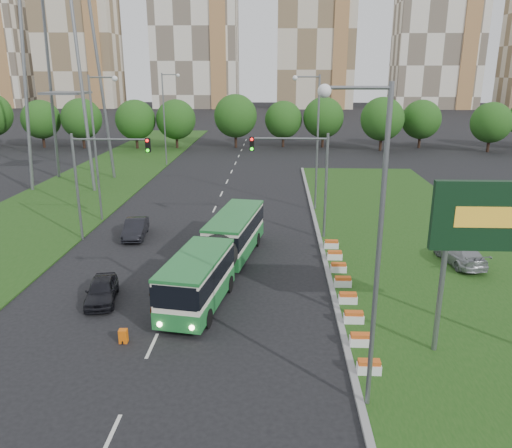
{
  "coord_description": "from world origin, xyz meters",
  "views": [
    {
      "loc": [
        2.73,
        -26.37,
        12.32
      ],
      "look_at": [
        1.41,
        5.1,
        2.6
      ],
      "focal_mm": 35.0,
      "sensor_mm": 36.0,
      "label": 1
    }
  ],
  "objects_px": {
    "car_left_far": "(136,228)",
    "pedestrian": "(153,306)",
    "billboard": "(503,224)",
    "traffic_mast_left": "(97,170)",
    "traffic_mast_median": "(304,169)",
    "shopping_trolley": "(123,336)",
    "car_left_near": "(102,290)",
    "car_median": "(460,254)",
    "articulated_bus": "(218,252)"
  },
  "relations": [
    {
      "from": "traffic_mast_left",
      "to": "shopping_trolley",
      "type": "xyz_separation_m",
      "value": [
        5.97,
        -14.76,
        -5.02
      ]
    },
    {
      "from": "car_left_near",
      "to": "car_median",
      "type": "xyz_separation_m",
      "value": [
        21.71,
        6.19,
        0.15
      ]
    },
    {
      "from": "pedestrian",
      "to": "articulated_bus",
      "type": "bearing_deg",
      "value": -27.93
    },
    {
      "from": "traffic_mast_median",
      "to": "shopping_trolley",
      "type": "relative_size",
      "value": 11.98
    },
    {
      "from": "billboard",
      "to": "car_left_far",
      "type": "relative_size",
      "value": 1.86
    },
    {
      "from": "pedestrian",
      "to": "shopping_trolley",
      "type": "bearing_deg",
      "value": 154.42
    },
    {
      "from": "car_left_near",
      "to": "traffic_mast_left",
      "type": "bearing_deg",
      "value": 97.28
    },
    {
      "from": "articulated_bus",
      "to": "car_left_near",
      "type": "bearing_deg",
      "value": -138.38
    },
    {
      "from": "articulated_bus",
      "to": "car_median",
      "type": "bearing_deg",
      "value": 17.76
    },
    {
      "from": "billboard",
      "to": "car_left_near",
      "type": "distance_m",
      "value": 20.44
    },
    {
      "from": "car_left_near",
      "to": "car_median",
      "type": "bearing_deg",
      "value": 4.74
    },
    {
      "from": "articulated_bus",
      "to": "pedestrian",
      "type": "relative_size",
      "value": 10.2
    },
    {
      "from": "traffic_mast_median",
      "to": "car_left_far",
      "type": "height_order",
      "value": "traffic_mast_median"
    },
    {
      "from": "traffic_mast_median",
      "to": "car_left_near",
      "type": "xyz_separation_m",
      "value": [
        -11.67,
        -11.44,
        -4.69
      ]
    },
    {
      "from": "traffic_mast_median",
      "to": "shopping_trolley",
      "type": "bearing_deg",
      "value": -120.24
    },
    {
      "from": "billboard",
      "to": "shopping_trolley",
      "type": "distance_m",
      "value": 17.65
    },
    {
      "from": "billboard",
      "to": "traffic_mast_median",
      "type": "relative_size",
      "value": 1.0
    },
    {
      "from": "car_left_far",
      "to": "pedestrian",
      "type": "distance_m",
      "value": 13.98
    },
    {
      "from": "billboard",
      "to": "pedestrian",
      "type": "relative_size",
      "value": 5.19
    },
    {
      "from": "traffic_mast_left",
      "to": "car_median",
      "type": "height_order",
      "value": "traffic_mast_left"
    },
    {
      "from": "traffic_mast_median",
      "to": "traffic_mast_left",
      "type": "distance_m",
      "value": 15.19
    },
    {
      "from": "traffic_mast_left",
      "to": "car_median",
      "type": "xyz_separation_m",
      "value": [
        25.2,
        -4.25,
        -4.53
      ]
    },
    {
      "from": "traffic_mast_median",
      "to": "car_left_near",
      "type": "relative_size",
      "value": 2.05
    },
    {
      "from": "articulated_bus",
      "to": "pedestrian",
      "type": "height_order",
      "value": "articulated_bus"
    },
    {
      "from": "traffic_mast_left",
      "to": "car_left_near",
      "type": "height_order",
      "value": "traffic_mast_left"
    },
    {
      "from": "car_left_far",
      "to": "pedestrian",
      "type": "relative_size",
      "value": 2.79
    },
    {
      "from": "traffic_mast_median",
      "to": "shopping_trolley",
      "type": "height_order",
      "value": "traffic_mast_median"
    },
    {
      "from": "articulated_bus",
      "to": "traffic_mast_left",
      "type": "bearing_deg",
      "value": 154.66
    },
    {
      "from": "car_left_far",
      "to": "shopping_trolley",
      "type": "bearing_deg",
      "value": -83.04
    },
    {
      "from": "car_left_far",
      "to": "car_left_near",
      "type": "bearing_deg",
      "value": -90.36
    },
    {
      "from": "traffic_mast_median",
      "to": "shopping_trolley",
      "type": "xyz_separation_m",
      "value": [
        -9.19,
        -15.76,
        -5.02
      ]
    },
    {
      "from": "billboard",
      "to": "shopping_trolley",
      "type": "xyz_separation_m",
      "value": [
        -16.66,
        0.25,
        -5.83
      ]
    },
    {
      "from": "billboard",
      "to": "traffic_mast_median",
      "type": "xyz_separation_m",
      "value": [
        -7.47,
        16.0,
        -0.81
      ]
    },
    {
      "from": "traffic_mast_left",
      "to": "car_left_far",
      "type": "height_order",
      "value": "traffic_mast_left"
    },
    {
      "from": "billboard",
      "to": "traffic_mast_left",
      "type": "relative_size",
      "value": 1.0
    },
    {
      "from": "pedestrian",
      "to": "shopping_trolley",
      "type": "xyz_separation_m",
      "value": [
        -0.92,
        -2.27,
        -0.44
      ]
    },
    {
      "from": "billboard",
      "to": "car_left_far",
      "type": "xyz_separation_m",
      "value": [
        -20.31,
        15.73,
        -5.46
      ]
    },
    {
      "from": "traffic_mast_median",
      "to": "car_median",
      "type": "bearing_deg",
      "value": -27.6
    },
    {
      "from": "traffic_mast_left",
      "to": "pedestrian",
      "type": "xyz_separation_m",
      "value": [
        6.89,
        -12.49,
        -4.58
      ]
    },
    {
      "from": "articulated_bus",
      "to": "car_left_near",
      "type": "xyz_separation_m",
      "value": [
        -6.07,
        -3.85,
        -0.92
      ]
    },
    {
      "from": "pedestrian",
      "to": "shopping_trolley",
      "type": "height_order",
      "value": "pedestrian"
    },
    {
      "from": "traffic_mast_left",
      "to": "car_left_near",
      "type": "xyz_separation_m",
      "value": [
        3.48,
        -10.44,
        -4.69
      ]
    },
    {
      "from": "car_left_near",
      "to": "car_left_far",
      "type": "height_order",
      "value": "car_left_far"
    },
    {
      "from": "car_median",
      "to": "shopping_trolley",
      "type": "height_order",
      "value": "car_median"
    },
    {
      "from": "car_median",
      "to": "pedestrian",
      "type": "bearing_deg",
      "value": 15.54
    },
    {
      "from": "billboard",
      "to": "car_left_far",
      "type": "height_order",
      "value": "billboard"
    },
    {
      "from": "billboard",
      "to": "traffic_mast_left",
      "type": "xyz_separation_m",
      "value": [
        -22.63,
        15.0,
        -0.81
      ]
    },
    {
      "from": "billboard",
      "to": "shopping_trolley",
      "type": "bearing_deg",
      "value": 179.15
    },
    {
      "from": "traffic_mast_median",
      "to": "pedestrian",
      "type": "height_order",
      "value": "traffic_mast_median"
    },
    {
      "from": "car_left_near",
      "to": "billboard",
      "type": "bearing_deg",
      "value": -24.58
    }
  ]
}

